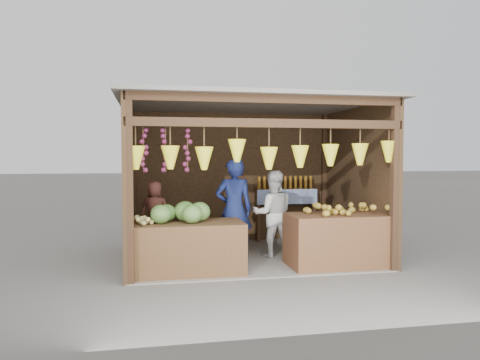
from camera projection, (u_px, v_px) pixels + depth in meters
The scene contains 12 objects.
ground at pixel (248, 256), 8.10m from camera, with size 80.00×80.00×0.00m, color #514F49.
stall_structure at pixel (247, 160), 7.96m from camera, with size 4.30×3.30×2.66m.
back_shelf at pixel (285, 198), 9.51m from camera, with size 1.25×0.32×1.32m.
counter_left at pixel (185, 248), 6.91m from camera, with size 1.73×0.85×0.76m, color #4B2E19.
counter_right at pixel (339, 240), 7.34m from camera, with size 1.60×0.85×0.83m, color #532F1B.
stool at pixel (155, 250), 7.91m from camera, with size 0.32×0.32×0.30m, color black.
man_standing at pixel (234, 209), 7.78m from camera, with size 0.62×0.41×1.70m, color #151E4F.
woman_standing at pixel (273, 214), 8.04m from camera, with size 0.72×0.56×1.49m, color silver.
vendor_seated at pixel (155, 211), 7.88m from camera, with size 0.50×0.33×1.02m, color brown.
melon_pile at pixel (180, 212), 6.88m from camera, with size 1.00×0.50×0.32m, color #1F4E15, non-canonical shape.
tanfruit_pile at pixel (144, 220), 6.70m from camera, with size 0.34×0.40×0.13m, color #9C9248, non-canonical shape.
mango_pile at pixel (346, 207), 7.30m from camera, with size 1.40×0.64×0.22m, color #A94A16, non-canonical shape.
Camera 1 is at (-1.68, -7.84, 1.75)m, focal length 35.00 mm.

